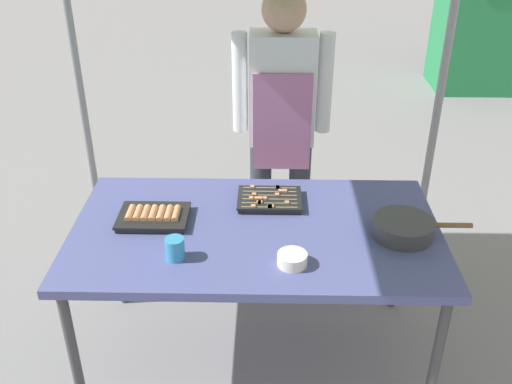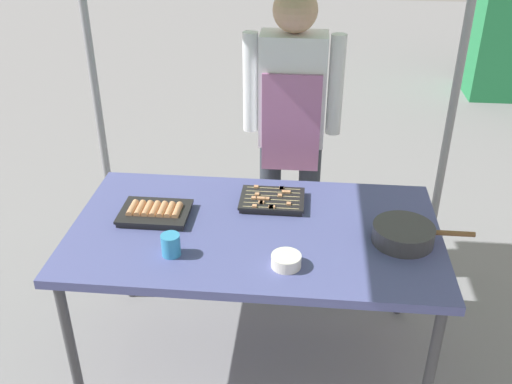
{
  "view_description": "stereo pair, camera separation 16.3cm",
  "coord_description": "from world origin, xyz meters",
  "px_view_note": "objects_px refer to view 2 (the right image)",
  "views": [
    {
      "loc": [
        0.05,
        -2.11,
        2.11
      ],
      "look_at": [
        0.0,
        0.05,
        0.9
      ],
      "focal_mm": 40.46,
      "sensor_mm": 36.0,
      "label": 1
    },
    {
      "loc": [
        0.21,
        -2.1,
        2.11
      ],
      "look_at": [
        0.0,
        0.05,
        0.9
      ],
      "focal_mm": 40.46,
      "sensor_mm": 36.0,
      "label": 2
    }
  ],
  "objects_px": {
    "condiment_bowl": "(286,261)",
    "stall_table": "(255,238)",
    "tray_grilled_sausages": "(155,212)",
    "vendor_woman": "(292,117)",
    "cooking_wok": "(404,233)",
    "tray_meat_skewers": "(272,200)",
    "drink_cup_near_edge": "(171,245)"
  },
  "relations": [
    {
      "from": "stall_table",
      "to": "cooking_wok",
      "type": "relative_size",
      "value": 3.85
    },
    {
      "from": "drink_cup_near_edge",
      "to": "vendor_woman",
      "type": "height_order",
      "value": "vendor_woman"
    },
    {
      "from": "stall_table",
      "to": "tray_grilled_sausages",
      "type": "distance_m",
      "value": 0.46
    },
    {
      "from": "cooking_wok",
      "to": "drink_cup_near_edge",
      "type": "height_order",
      "value": "drink_cup_near_edge"
    },
    {
      "from": "stall_table",
      "to": "vendor_woman",
      "type": "distance_m",
      "value": 0.82
    },
    {
      "from": "vendor_woman",
      "to": "drink_cup_near_edge",
      "type": "bearing_deg",
      "value": 66.3
    },
    {
      "from": "condiment_bowl",
      "to": "stall_table",
      "type": "bearing_deg",
      "value": 119.49
    },
    {
      "from": "tray_grilled_sausages",
      "to": "cooking_wok",
      "type": "distance_m",
      "value": 1.08
    },
    {
      "from": "tray_grilled_sausages",
      "to": "tray_meat_skewers",
      "type": "relative_size",
      "value": 1.04
    },
    {
      "from": "condiment_bowl",
      "to": "vendor_woman",
      "type": "height_order",
      "value": "vendor_woman"
    },
    {
      "from": "stall_table",
      "to": "cooking_wok",
      "type": "distance_m",
      "value": 0.64
    },
    {
      "from": "drink_cup_near_edge",
      "to": "vendor_woman",
      "type": "relative_size",
      "value": 0.06
    },
    {
      "from": "tray_meat_skewers",
      "to": "vendor_woman",
      "type": "distance_m",
      "value": 0.59
    },
    {
      "from": "vendor_woman",
      "to": "condiment_bowl",
      "type": "bearing_deg",
      "value": 91.54
    },
    {
      "from": "tray_grilled_sausages",
      "to": "tray_meat_skewers",
      "type": "bearing_deg",
      "value": 17.75
    },
    {
      "from": "tray_grilled_sausages",
      "to": "tray_meat_skewers",
      "type": "height_order",
      "value": "tray_grilled_sausages"
    },
    {
      "from": "tray_grilled_sausages",
      "to": "vendor_woman",
      "type": "bearing_deg",
      "value": 51.27
    },
    {
      "from": "tray_meat_skewers",
      "to": "drink_cup_near_edge",
      "type": "relative_size",
      "value": 3.2
    },
    {
      "from": "stall_table",
      "to": "tray_grilled_sausages",
      "type": "relative_size",
      "value": 5.2
    },
    {
      "from": "condiment_bowl",
      "to": "tray_meat_skewers",
      "type": "bearing_deg",
      "value": 100.72
    },
    {
      "from": "drink_cup_near_edge",
      "to": "cooking_wok",
      "type": "bearing_deg",
      "value": 11.08
    },
    {
      "from": "tray_meat_skewers",
      "to": "drink_cup_near_edge",
      "type": "xyz_separation_m",
      "value": [
        -0.37,
        -0.44,
        0.03
      ]
    },
    {
      "from": "stall_table",
      "to": "vendor_woman",
      "type": "bearing_deg",
      "value": 81.0
    },
    {
      "from": "tray_meat_skewers",
      "to": "vendor_woman",
      "type": "height_order",
      "value": "vendor_woman"
    },
    {
      "from": "drink_cup_near_edge",
      "to": "tray_grilled_sausages",
      "type": "bearing_deg",
      "value": 116.2
    },
    {
      "from": "condiment_bowl",
      "to": "vendor_woman",
      "type": "xyz_separation_m",
      "value": [
        -0.03,
        1.03,
        0.19
      ]
    },
    {
      "from": "stall_table",
      "to": "cooking_wok",
      "type": "xyz_separation_m",
      "value": [
        0.63,
        -0.05,
        0.09
      ]
    },
    {
      "from": "tray_grilled_sausages",
      "to": "drink_cup_near_edge",
      "type": "height_order",
      "value": "drink_cup_near_edge"
    },
    {
      "from": "tray_grilled_sausages",
      "to": "tray_meat_skewers",
      "type": "xyz_separation_m",
      "value": [
        0.51,
        0.16,
        -0.0
      ]
    },
    {
      "from": "cooking_wok",
      "to": "vendor_woman",
      "type": "relative_size",
      "value": 0.26
    },
    {
      "from": "stall_table",
      "to": "condiment_bowl",
      "type": "height_order",
      "value": "condiment_bowl"
    },
    {
      "from": "tray_grilled_sausages",
      "to": "condiment_bowl",
      "type": "distance_m",
      "value": 0.68
    }
  ]
}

